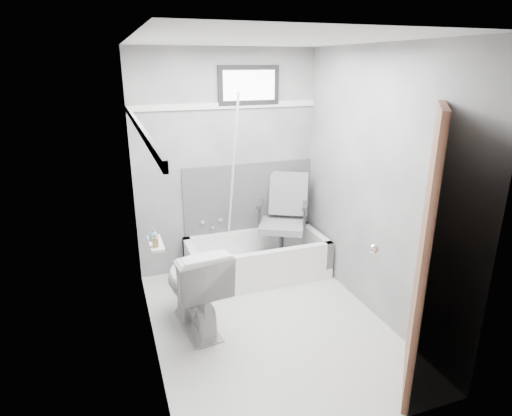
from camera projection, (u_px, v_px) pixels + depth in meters
name	position (u px, v px, depth m)	size (l,w,h in m)	color
floor	(269.00, 324.00, 3.86)	(2.60, 2.60, 0.00)	white
ceiling	(272.00, 39.00, 3.09)	(2.60, 2.60, 0.00)	silver
wall_back	(227.00, 164.00, 4.63)	(2.00, 0.02, 2.40)	slate
wall_front	(358.00, 265.00, 2.31)	(2.00, 0.02, 2.40)	slate
wall_left	(144.00, 211.00, 3.16)	(0.02, 2.60, 2.40)	slate
wall_right	(375.00, 187.00, 3.79)	(0.02, 2.60, 2.40)	slate
bathtub	(257.00, 258.00, 4.69)	(1.50, 0.70, 0.42)	white
office_chair	(282.00, 220.00, 4.70)	(0.56, 0.56, 0.97)	slate
toilet	(195.00, 286.00, 3.71)	(0.46, 0.82, 0.81)	silver
door	(488.00, 269.00, 2.70)	(0.78, 0.78, 2.00)	brown
window	(249.00, 85.00, 4.43)	(0.66, 0.04, 0.40)	black
backerboard	(249.00, 197.00, 4.83)	(1.50, 0.02, 0.78)	#4C4C4F
trim_back	(226.00, 106.00, 4.42)	(2.00, 0.02, 0.06)	white
trim_left	(139.00, 127.00, 2.96)	(0.02, 2.60, 0.06)	white
pole	(232.00, 183.00, 4.46)	(0.02, 0.02, 1.95)	white
shelf	(156.00, 244.00, 3.34)	(0.10, 0.32, 0.03)	silver
soap_bottle_a	(155.00, 240.00, 3.24)	(0.05, 0.05, 0.10)	olive
soap_bottle_b	(153.00, 234.00, 3.37)	(0.07, 0.07, 0.10)	slate
faucet	(212.00, 223.00, 4.75)	(0.26, 0.10, 0.16)	silver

